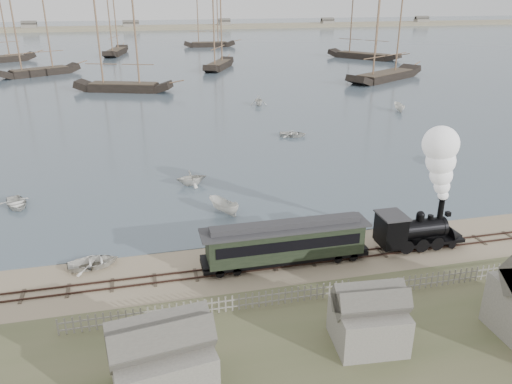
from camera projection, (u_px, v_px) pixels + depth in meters
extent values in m
plane|color=tan|center=(279.00, 252.00, 40.21)|extent=(600.00, 600.00, 0.00)
cube|color=#475A66|center=(159.00, 44.00, 193.38)|extent=(600.00, 336.00, 0.06)
cube|color=#37241E|center=(288.00, 266.00, 37.92)|extent=(120.00, 0.08, 0.12)
cube|color=#37241E|center=(285.00, 260.00, 38.83)|extent=(120.00, 0.08, 0.12)
cube|color=#403529|center=(286.00, 264.00, 38.40)|extent=(120.00, 1.80, 0.06)
cube|color=tan|center=(151.00, 29.00, 265.48)|extent=(500.00, 20.00, 1.80)
cube|color=black|center=(419.00, 240.00, 40.56)|extent=(7.05, 2.07, 0.26)
cylinder|color=black|center=(416.00, 229.00, 40.08)|extent=(4.35, 1.55, 1.55)
cube|color=black|center=(391.00, 229.00, 39.52)|extent=(1.87, 2.28, 2.38)
cube|color=#333235|center=(392.00, 215.00, 39.05)|extent=(2.07, 2.49, 0.12)
cylinder|color=black|center=(441.00, 211.00, 39.98)|extent=(0.46, 0.46, 1.66)
sphere|color=black|center=(421.00, 215.00, 39.67)|extent=(0.66, 0.66, 0.66)
cone|color=black|center=(455.00, 237.00, 41.32)|extent=(1.45, 2.07, 2.07)
cube|color=black|center=(448.00, 214.00, 40.27)|extent=(0.36, 0.36, 0.36)
cube|color=black|center=(285.00, 257.00, 38.14)|extent=(12.84, 2.11, 0.32)
cube|color=black|center=(285.00, 242.00, 37.65)|extent=(11.92, 2.29, 2.29)
cube|color=black|center=(290.00, 246.00, 36.52)|extent=(11.01, 0.06, 0.83)
cube|color=black|center=(281.00, 232.00, 38.61)|extent=(11.01, 0.06, 0.83)
cube|color=#333235|center=(286.00, 228.00, 37.20)|extent=(12.84, 2.48, 0.17)
cube|color=#333235|center=(286.00, 224.00, 37.10)|extent=(11.46, 1.10, 0.41)
imported|color=silver|center=(93.00, 262.00, 37.89)|extent=(3.21, 4.11, 0.78)
imported|color=silver|center=(16.00, 203.00, 48.22)|extent=(4.55, 3.93, 0.79)
imported|color=silver|center=(191.00, 177.00, 53.50)|extent=(3.13, 3.52, 1.70)
imported|color=silver|center=(224.00, 206.00, 46.75)|extent=(3.71, 3.19, 1.39)
imported|color=silver|center=(293.00, 134.00, 71.37)|extent=(3.86, 4.54, 0.80)
imported|color=silver|center=(443.00, 157.00, 60.03)|extent=(4.36, 4.19, 1.77)
imported|color=silver|center=(399.00, 107.00, 86.07)|extent=(3.77, 1.95, 1.39)
imported|color=silver|center=(259.00, 100.00, 90.54)|extent=(3.88, 3.49, 1.81)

